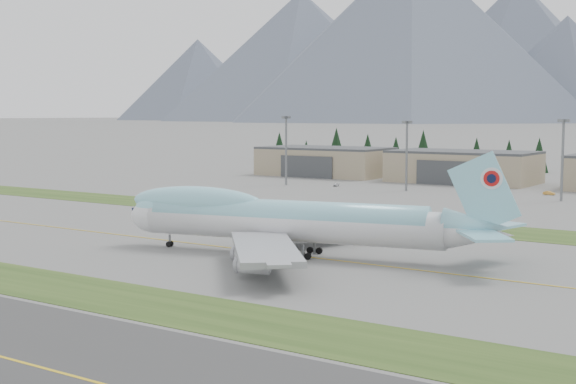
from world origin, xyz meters
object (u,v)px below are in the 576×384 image
Objects in this scene: boeing_747_freighter at (287,220)px; hangar_center at (463,167)px; service_vehicle_a at (336,186)px; service_vehicle_b at (549,195)px; hangar_left at (325,161)px.

hangar_center is (-28.95, 150.07, -0.50)m from boeing_747_freighter.
boeing_747_freighter reaches higher than service_vehicle_a.
boeing_747_freighter is 20.41× the size of service_vehicle_a.
service_vehicle_a is 0.98× the size of service_vehicle_b.
service_vehicle_a is 65.82m from service_vehicle_b.
hangar_left is 14.39× the size of service_vehicle_a.
boeing_747_freighter reaches higher than hangar_left.
hangar_center is at bearing 37.00° from service_vehicle_a.
service_vehicle_a is at bearing 104.50° from boeing_747_freighter.
service_vehicle_b is at bearing -35.72° from hangar_center.
hangar_left is at bearing 110.84° from service_vehicle_a.
hangar_center is 14.03× the size of service_vehicle_b.
boeing_747_freighter is at bearing -78.32° from service_vehicle_a.
hangar_left is 95.43m from service_vehicle_b.
hangar_center is 45.37m from service_vehicle_b.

